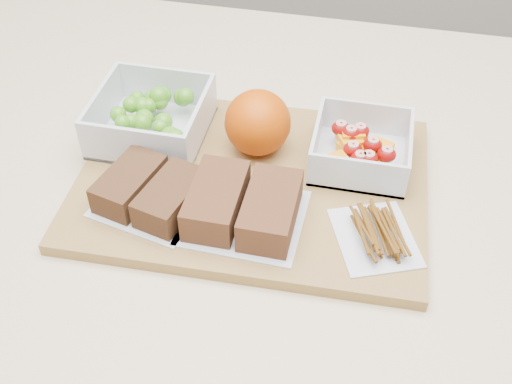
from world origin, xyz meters
TOP-DOWN VIEW (x-y plane):
  - cutting_board at (-0.02, 0.02)m, footprint 0.43×0.31m
  - grape_container at (-0.16, 0.07)m, footprint 0.14×0.14m
  - fruit_container at (0.10, 0.07)m, footprint 0.12×0.12m
  - orange at (-0.03, 0.07)m, footprint 0.08×0.08m
  - sandwich_bag_left at (-0.13, -0.05)m, footprint 0.14×0.13m
  - sandwich_bag_center at (-0.02, -0.05)m, footprint 0.14×0.12m
  - pretzel_bag at (0.13, -0.05)m, footprint 0.12×0.12m

SIDE VIEW (x-z plane):
  - cutting_board at x=-0.02m, z-range 0.90..0.92m
  - pretzel_bag at x=0.13m, z-range 0.92..0.94m
  - sandwich_bag_left at x=-0.13m, z-range 0.92..0.95m
  - fruit_container at x=0.10m, z-range 0.91..0.96m
  - sandwich_bag_center at x=-0.02m, z-range 0.92..0.96m
  - grape_container at x=-0.16m, z-range 0.91..0.97m
  - orange at x=-0.03m, z-range 0.92..1.00m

